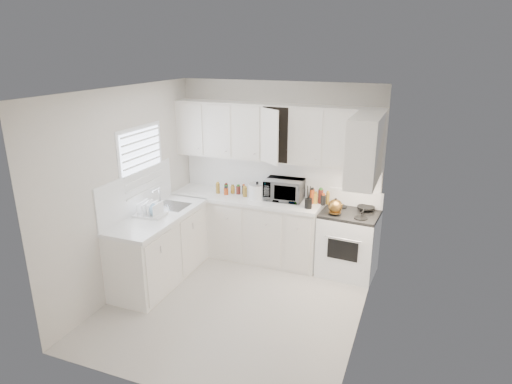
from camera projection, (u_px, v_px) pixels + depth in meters
The scene contains 36 objects.
floor at pixel (236, 303), 5.51m from camera, with size 3.20×3.20×0.00m, color beige.
ceiling at pixel (232, 91), 4.70m from camera, with size 3.20×3.20×0.00m, color white.
wall_back at pixel (278, 171), 6.52m from camera, with size 3.00×3.00×0.00m, color silver.
wall_front at pixel (156, 267), 3.69m from camera, with size 3.00×3.00×0.00m, color silver.
wall_left at pixel (127, 191), 5.62m from camera, with size 3.20×3.20×0.00m, color silver.
wall_right at pixel (366, 223), 4.59m from camera, with size 3.20×3.20×0.00m, color silver.
window_blinds at pixel (142, 166), 5.84m from camera, with size 0.06×0.96×1.06m, color white, non-canonical shape.
lower_cabinets_back at pixel (246, 228), 6.65m from camera, with size 2.22×0.60×0.90m, color silver, non-canonical shape.
lower_cabinets_left at pixel (160, 249), 5.96m from camera, with size 0.60×1.60×0.90m, color silver, non-canonical shape.
countertop_back at pixel (246, 198), 6.50m from camera, with size 2.24×0.64×0.05m, color white.
countertop_left at pixel (158, 216), 5.81m from camera, with size 0.64×1.62×0.05m, color white.
backsplash_back at pixel (278, 176), 6.53m from camera, with size 2.98×0.02×0.55m, color white.
backsplash_left at pixel (137, 192), 5.82m from camera, with size 0.02×1.60×0.55m, color white.
upper_cabinets_back at pixel (275, 160), 6.31m from camera, with size 3.00×0.33×0.80m, color silver, non-canonical shape.
upper_cabinets_right at pixel (363, 182), 5.31m from camera, with size 0.33×0.90×0.80m, color silver, non-canonical shape.
sink at pixel (172, 198), 6.07m from camera, with size 0.42×0.38×0.30m, color gray, non-canonical shape.
stove at pixel (349, 235), 6.08m from camera, with size 0.76×0.62×1.16m, color white, non-canonical shape.
tea_kettle at pixel (335, 205), 5.85m from camera, with size 0.23×0.20×0.22m, color olive, non-canonical shape.
frying_pan at pixel (366, 207), 6.04m from camera, with size 0.24×0.40×0.04m, color black, non-canonical shape.
microwave at pixel (284, 187), 6.32m from camera, with size 0.54×0.30×0.37m, color gray.
rice_cooker at pixel (257, 190), 6.38m from camera, with size 0.25×0.25×0.25m, color white, non-canonical shape.
paper_towel at pixel (274, 186), 6.52m from camera, with size 0.12×0.12×0.27m, color white.
utensil_crock at pixel (309, 197), 5.98m from camera, with size 0.11×0.11×0.33m, color black, non-canonical shape.
dish_rack at pixel (150, 208), 5.73m from camera, with size 0.38×0.29×0.21m, color white, non-canonical shape.
spice_left_0 at pixel (221, 187), 6.74m from camera, with size 0.06×0.06×0.13m, color olive.
spice_left_1 at pixel (223, 189), 6.64m from camera, with size 0.06×0.06×0.13m, color #30802A.
spice_left_2 at pixel (230, 188), 6.69m from camera, with size 0.06×0.06×0.13m, color #BD4619.
spice_left_3 at pixel (232, 190), 6.58m from camera, with size 0.06×0.06×0.13m, color gold.
spice_left_4 at pixel (239, 189), 6.64m from camera, with size 0.06×0.06×0.13m, color maroon.
spice_left_5 at pixel (242, 191), 6.53m from camera, with size 0.06×0.06×0.13m, color black.
spice_left_6 at pixel (249, 190), 6.59m from camera, with size 0.06×0.06×0.13m, color olive.
sauce_right_0 at pixel (313, 195), 6.28m from camera, with size 0.06×0.06×0.19m, color #BD4619.
sauce_right_1 at pixel (316, 196), 6.20m from camera, with size 0.06×0.06×0.19m, color gold.
sauce_right_2 at pixel (321, 196), 6.24m from camera, with size 0.06×0.06×0.19m, color maroon.
sauce_right_3 at pixel (324, 197), 6.17m from camera, with size 0.06×0.06×0.19m, color black.
sauce_right_4 at pixel (329, 197), 6.20m from camera, with size 0.06×0.06×0.19m, color olive.
Camera 1 is at (1.98, -4.38, 3.05)m, focal length 30.98 mm.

